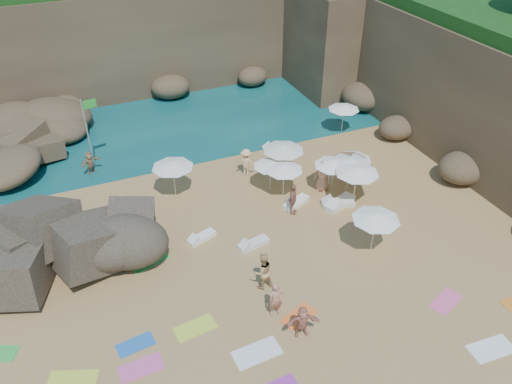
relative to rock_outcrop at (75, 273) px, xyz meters
name	(u,v)px	position (x,y,z in m)	size (l,w,h in m)	color
ground	(242,268)	(7.43, -2.75, 0.00)	(120.00, 120.00, 0.00)	tan
seawater	(125,62)	(7.43, 27.25, 0.00)	(120.00, 120.00, 0.00)	#0C4751
cliff_back	(153,32)	(9.43, 22.25, 4.00)	(44.00, 8.00, 8.00)	brown
cliff_right	(459,73)	(26.43, 5.25, 4.00)	(8.00, 30.00, 8.00)	brown
cliff_corner	(342,28)	(24.43, 17.25, 4.00)	(10.00, 12.00, 8.00)	brown
rock_outcrop	(75,273)	(0.00, 0.00, 0.00)	(7.09, 5.32, 2.84)	brown
flag_pole	(88,125)	(2.37, 9.46, 2.92)	(0.89, 0.23, 4.58)	silver
parasol_0	(172,164)	(6.12, 4.47, 2.06)	(2.38, 2.38, 2.25)	silver
parasol_1	(284,167)	(11.88, 2.03, 1.87)	(2.15, 2.15, 2.04)	silver
parasol_2	(344,107)	(19.05, 7.50, 1.88)	(2.17, 2.17, 2.05)	silver
parasol_3	(334,163)	(14.65, 1.31, 1.93)	(2.22, 2.22, 2.10)	silver
parasol_4	(354,157)	(16.25, 1.65, 1.75)	(2.01, 2.01, 1.90)	silver
parasol_5	(283,148)	(12.59, 3.64, 2.15)	(2.48, 2.48, 2.34)	silver
parasol_6	(350,158)	(15.74, 1.33, 1.95)	(2.25, 2.25, 2.12)	silver
parasol_7	(270,164)	(11.43, 2.89, 1.73)	(1.99, 1.99, 1.88)	silver
parasol_8	(357,170)	(15.27, -0.13, 2.14)	(2.46, 2.46, 2.33)	silver
parasol_9	(350,161)	(15.52, 0.96, 2.07)	(2.39, 2.39, 2.26)	silver
parasol_11	(376,217)	(13.93, -3.97, 2.06)	(2.37, 2.37, 2.24)	silver
lounger_0	(202,237)	(6.31, 0.05, 0.12)	(1.55, 0.52, 0.24)	white
lounger_1	(276,148)	(13.66, 6.96, 0.13)	(1.72, 0.57, 0.27)	white
lounger_2	(340,203)	(14.40, -0.12, 0.16)	(2.01, 0.67, 0.31)	white
lounger_3	(254,244)	(8.58, -1.46, 0.13)	(1.63, 0.54, 0.25)	silver
lounger_4	(338,203)	(14.30, -0.08, 0.14)	(1.84, 0.61, 0.29)	silver
lounger_5	(296,203)	(12.16, 0.87, 0.13)	(1.72, 0.57, 0.27)	white
towel_1	(141,368)	(1.77, -6.43, 0.02)	(1.71, 0.86, 0.03)	#E0579C
towel_2	(299,316)	(8.61, -6.48, 0.01)	(1.58, 0.79, 0.03)	orange
towel_4	(72,381)	(-0.76, -5.98, 0.02)	(1.85, 0.92, 0.03)	#CEDC3A
towel_5	(257,353)	(6.20, -7.53, 0.02)	(1.93, 0.96, 0.03)	white
towel_8	(136,345)	(1.80, -5.24, 0.01)	(1.50, 0.75, 0.03)	#2164B4
towel_9	(446,301)	(15.06, -8.25, 0.01)	(1.66, 0.83, 0.03)	#ED5C8E
towel_11	(149,261)	(3.41, -0.51, 0.02)	(1.86, 0.93, 0.03)	green
towel_12	(195,328)	(4.30, -5.36, 0.02)	(1.74, 0.87, 0.03)	#C7D638
towel_13	(491,349)	(15.01, -11.01, 0.02)	(1.87, 0.94, 0.03)	white
person_stand_1	(263,271)	(7.88, -4.23, 0.96)	(0.93, 0.72, 1.91)	tan
person_stand_2	(246,162)	(10.70, 4.84, 0.89)	(1.16, 0.48, 1.79)	#F6C78B
person_stand_3	(293,199)	(11.61, 0.27, 0.92)	(1.08, 0.45, 1.84)	#9D624E
person_stand_4	(322,176)	(14.18, 1.63, 0.97)	(0.95, 0.52, 1.94)	tan
person_stand_5	(90,162)	(1.96, 8.77, 0.74)	(1.37, 0.40, 1.48)	tan
person_lie_3	(301,331)	(8.27, -7.37, 0.20)	(1.40, 1.51, 0.40)	tan
person_lie_4	(275,311)	(7.72, -5.98, 0.21)	(0.64, 1.75, 0.42)	tan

